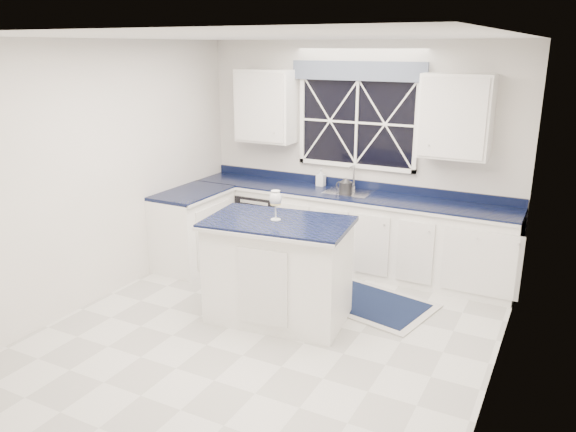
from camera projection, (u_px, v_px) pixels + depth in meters
The scene contains 13 objects.
ground at pixel (267, 334), 5.34m from camera, with size 4.50×4.50×0.00m, color silver.
back_wall at pixel (357, 155), 6.85m from camera, with size 4.00×0.10×2.70m, color silver.
base_cabinets at pixel (315, 231), 6.87m from camera, with size 3.99×1.60×0.90m.
countertop at pixel (347, 194), 6.73m from camera, with size 3.98×0.64×0.04m, color black.
dishwasher at pixel (267, 222), 7.36m from camera, with size 0.60×0.58×0.82m, color black.
window at pixel (357, 116), 6.67m from camera, with size 1.65×0.09×1.26m.
upper_cabinets at pixel (353, 111), 6.55m from camera, with size 3.10×0.34×0.90m.
faucet at pixel (353, 177), 6.84m from camera, with size 0.05×0.20×0.30m.
island at pixel (278, 270), 5.52m from camera, with size 1.47×0.99×1.03m.
rug at pixel (363, 301), 6.01m from camera, with size 1.58×1.15×0.02m.
kettle at pixel (346, 186), 6.71m from camera, with size 0.26×0.18×0.18m.
wine_glass at pixel (276, 200), 5.32m from camera, with size 0.12×0.12×0.29m.
soap_bottle at pixel (321, 177), 7.03m from camera, with size 0.10×0.10×0.22m, color silver.
Camera 1 is at (2.39, -4.14, 2.63)m, focal length 35.00 mm.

